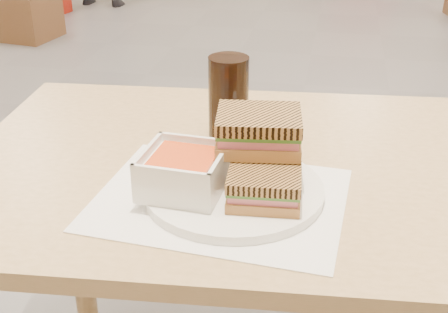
% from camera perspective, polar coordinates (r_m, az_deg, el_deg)
% --- Properties ---
extents(main_table, '(1.26, 0.80, 0.75)m').
position_cam_1_polar(main_table, '(1.09, 7.05, -5.90)').
color(main_table, tan).
rests_on(main_table, ground).
extents(tray_liner, '(0.40, 0.33, 0.00)m').
position_cam_1_polar(tray_liner, '(0.92, -0.37, -4.12)').
color(tray_liner, white).
rests_on(tray_liner, main_table).
extents(plate, '(0.28, 0.28, 0.02)m').
position_cam_1_polar(plate, '(0.93, 0.94, -3.25)').
color(plate, white).
rests_on(plate, tray_liner).
extents(soup_bowl, '(0.13, 0.13, 0.06)m').
position_cam_1_polar(soup_bowl, '(0.90, -3.93, -1.58)').
color(soup_bowl, white).
rests_on(soup_bowl, plate).
extents(panini_lower, '(0.11, 0.10, 0.05)m').
position_cam_1_polar(panini_lower, '(0.87, 3.92, -2.97)').
color(panini_lower, '#B28042').
rests_on(panini_lower, plate).
extents(panini_upper, '(0.14, 0.12, 0.06)m').
position_cam_1_polar(panini_upper, '(0.92, 3.38, 2.54)').
color(panini_upper, '#B28042').
rests_on(panini_upper, panini_lower).
extents(cola_glass, '(0.07, 0.07, 0.16)m').
position_cam_1_polar(cola_glass, '(1.09, 0.44, 5.60)').
color(cola_glass, black).
rests_on(cola_glass, main_table).
extents(bg_chair_0r, '(0.45, 0.45, 0.44)m').
position_cam_1_polar(bg_chair_0r, '(4.77, -18.64, 13.39)').
color(bg_chair_0r, brown).
rests_on(bg_chair_0r, ground).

